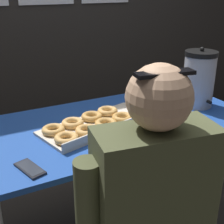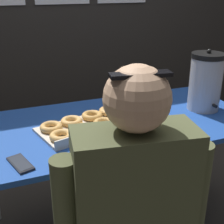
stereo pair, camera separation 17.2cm
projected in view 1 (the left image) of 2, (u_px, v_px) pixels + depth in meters
ground_plane at (117, 224)px, 2.05m from camera, size 12.00×12.00×0.00m
folding_table at (118, 128)px, 1.78m from camera, size 1.54×0.78×0.75m
donut_box at (97, 123)px, 1.68m from camera, size 0.69×0.42×0.05m
coffee_urn at (199, 79)px, 1.92m from camera, size 0.20×0.22×0.37m
cell_phone at (30, 169)px, 1.30m from camera, size 0.11×0.17×0.01m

